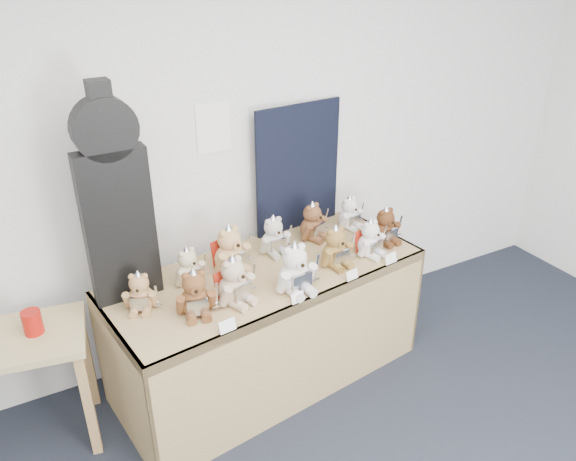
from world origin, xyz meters
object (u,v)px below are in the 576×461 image
display_table (274,300)px  teddy_front_left (234,282)px  teddy_back_left (189,268)px  teddy_back_end (350,214)px  teddy_front_far_right (370,240)px  teddy_back_far_left (140,293)px  teddy_back_right (313,223)px  teddy_front_end (386,227)px  side_table (2,360)px  teddy_back_centre_right (274,237)px  teddy_back_centre_left (230,251)px  teddy_front_right (336,248)px  teddy_front_far_left (195,295)px  guitar_case (115,199)px  red_cup (32,322)px  teddy_front_centre (295,270)px

display_table → teddy_front_left: (-0.30, -0.13, 0.29)m
teddy_back_left → teddy_back_end: size_ratio=1.01×
teddy_front_far_right → teddy_back_left: teddy_front_far_right is taller
teddy_back_far_left → teddy_front_far_right: bearing=19.6°
teddy_back_right → teddy_back_end: size_ratio=1.12×
teddy_front_end → teddy_back_far_left: bearing=172.5°
side_table → teddy_back_centre_right: bearing=10.7°
teddy_back_right → teddy_back_centre_left: bearing=169.4°
display_table → teddy_front_far_right: 0.69m
teddy_front_right → teddy_back_left: bearing=158.4°
teddy_front_far_left → teddy_front_left: size_ratio=0.94×
guitar_case → teddy_back_left: guitar_case is taller
teddy_back_centre_right → teddy_back_far_left: (-0.89, -0.21, -0.01)m
red_cup → teddy_back_end: bearing=3.2°
teddy_back_centre_left → teddy_back_far_left: teddy_back_centre_left is taller
display_table → teddy_front_centre: teddy_front_centre is taller
teddy_front_far_left → teddy_back_centre_right: bearing=41.3°
teddy_back_centre_left → teddy_back_centre_right: 0.33m
teddy_front_centre → teddy_front_end: 0.81m
side_table → teddy_front_far_left: bearing=-11.2°
guitar_case → teddy_front_right: 1.28m
teddy_back_far_left → teddy_back_centre_left: bearing=36.9°
teddy_back_left → teddy_back_end: 1.20m
guitar_case → teddy_front_right: guitar_case is taller
teddy_back_centre_right → teddy_back_centre_left: bearing=-170.6°
teddy_front_far_right → teddy_front_centre: bearing=178.1°
side_table → teddy_front_right: bearing=1.1°
teddy_front_right → teddy_back_far_left: teddy_front_right is taller
display_table → side_table: bearing=163.7°
teddy_back_centre_left → side_table: bearing=160.6°
teddy_front_end → teddy_back_centre_right: 0.72m
guitar_case → teddy_back_left: 0.58m
teddy_front_end → teddy_back_centre_left: 1.01m
teddy_front_left → teddy_front_end: teddy_front_left is taller
teddy_front_centre → teddy_front_left: bearing=165.0°
teddy_back_end → teddy_front_right: bearing=-146.5°
teddy_front_far_left → teddy_front_centre: bearing=5.2°
teddy_back_centre_left → teddy_back_centre_right: bearing=-4.3°
display_table → teddy_back_right: teddy_back_right is taller
teddy_front_end → teddy_back_centre_right: teddy_back_centre_right is taller
teddy_front_far_left → teddy_back_right: bearing=35.1°
side_table → teddy_front_far_left: size_ratio=3.21×
red_cup → teddy_back_right: bearing=3.0°
guitar_case → teddy_front_far_right: 1.51m
teddy_front_left → teddy_front_end: (1.11, 0.16, -0.01)m
side_table → teddy_front_right: teddy_front_right is taller
display_table → guitar_case: bearing=158.0°
teddy_back_left → teddy_back_centre_left: 0.26m
side_table → teddy_back_end: size_ratio=3.71×
teddy_front_centre → teddy_back_right: (0.40, 0.49, -0.02)m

